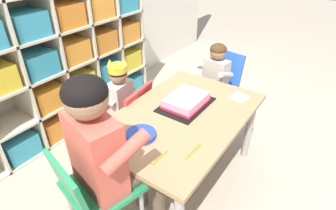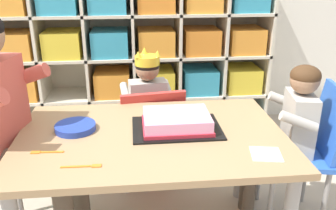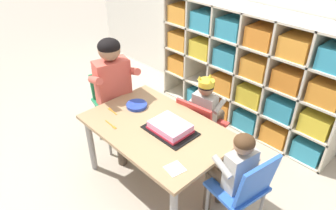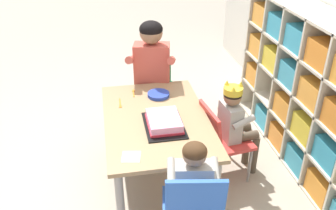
# 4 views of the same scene
# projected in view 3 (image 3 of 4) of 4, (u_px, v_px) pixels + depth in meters

# --- Properties ---
(ground) EXTENTS (16.00, 16.00, 0.00)m
(ground) POSITION_uv_depth(u_px,v_px,m) (158.00, 180.00, 2.70)
(ground) COLOR tan
(storage_cubby_shelf) EXTENTS (2.00, 0.36, 1.22)m
(storage_cubby_shelf) POSITION_uv_depth(u_px,v_px,m) (247.00, 72.00, 3.12)
(storage_cubby_shelf) COLOR beige
(storage_cubby_shelf) RESTS_ON ground
(activity_table) EXTENTS (1.13, 0.74, 0.57)m
(activity_table) POSITION_uv_depth(u_px,v_px,m) (157.00, 134.00, 2.44)
(activity_table) COLOR #A37F56
(activity_table) RESTS_ON ground
(classroom_chair_blue) EXTENTS (0.42, 0.38, 0.62)m
(classroom_chair_blue) POSITION_uv_depth(u_px,v_px,m) (199.00, 123.00, 2.78)
(classroom_chair_blue) COLOR red
(classroom_chair_blue) RESTS_ON ground
(child_with_crown) EXTENTS (0.31, 0.32, 0.81)m
(child_with_crown) POSITION_uv_depth(u_px,v_px,m) (207.00, 106.00, 2.78)
(child_with_crown) COLOR #B2ADA3
(child_with_crown) RESTS_ON ground
(classroom_chair_adult_side) EXTENTS (0.42, 0.41, 0.72)m
(classroom_chair_adult_side) POSITION_uv_depth(u_px,v_px,m) (113.00, 100.00, 2.93)
(classroom_chair_adult_side) COLOR #238451
(classroom_chair_adult_side) RESTS_ON ground
(adult_helper_seated) EXTENTS (0.47, 0.45, 1.09)m
(adult_helper_seated) POSITION_uv_depth(u_px,v_px,m) (115.00, 85.00, 2.73)
(adult_helper_seated) COLOR #D15647
(adult_helper_seated) RESTS_ON ground
(classroom_chair_guest_side) EXTENTS (0.38, 0.40, 0.72)m
(classroom_chair_guest_side) POSITION_uv_depth(u_px,v_px,m) (244.00, 188.00, 2.07)
(classroom_chair_guest_side) COLOR blue
(classroom_chair_guest_side) RESTS_ON ground
(guest_at_table_side) EXTENTS (0.32, 0.32, 0.83)m
(guest_at_table_side) POSITION_uv_depth(u_px,v_px,m) (234.00, 167.00, 2.09)
(guest_at_table_side) COLOR #B2ADA3
(guest_at_table_side) RESTS_ON ground
(birthday_cake_on_tray) EXTENTS (0.38, 0.27, 0.07)m
(birthday_cake_on_tray) POSITION_uv_depth(u_px,v_px,m) (170.00, 128.00, 2.33)
(birthday_cake_on_tray) COLOR black
(birthday_cake_on_tray) RESTS_ON activity_table
(paper_plate_stack) EXTENTS (0.17, 0.17, 0.03)m
(paper_plate_stack) POSITION_uv_depth(u_px,v_px,m) (137.00, 105.00, 2.63)
(paper_plate_stack) COLOR #233DA3
(paper_plate_stack) RESTS_ON activity_table
(paper_napkin_square) EXTENTS (0.13, 0.13, 0.00)m
(paper_napkin_square) POSITION_uv_depth(u_px,v_px,m) (175.00, 169.00, 2.01)
(paper_napkin_square) COLOR white
(paper_napkin_square) RESTS_ON activity_table
(fork_near_cake_tray) EXTENTS (0.13, 0.02, 0.00)m
(fork_near_cake_tray) POSITION_uv_depth(u_px,v_px,m) (112.00, 111.00, 2.58)
(fork_near_cake_tray) COLOR orange
(fork_near_cake_tray) RESTS_ON activity_table
(fork_beside_plate_stack) EXTENTS (0.15, 0.02, 0.00)m
(fork_beside_plate_stack) POSITION_uv_depth(u_px,v_px,m) (111.00, 125.00, 2.41)
(fork_beside_plate_stack) COLOR orange
(fork_beside_plate_stack) RESTS_ON activity_table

